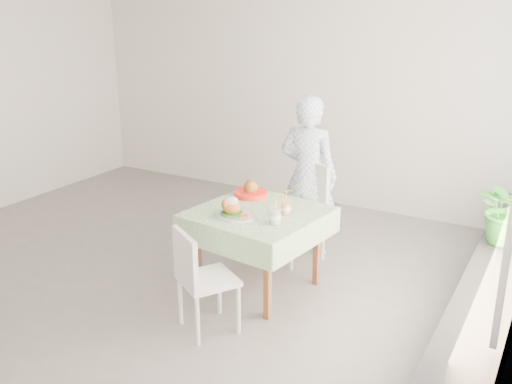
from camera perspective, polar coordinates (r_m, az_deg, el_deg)
The scene contains 12 objects.
floor at distance 5.71m, azimuth -7.52°, elevation -7.34°, with size 6.00×6.00×0.00m, color #5D5A58.
wall_back at distance 7.37m, azimuth 3.91°, elevation 10.01°, with size 6.00×0.02×2.80m, color silver.
window_ledge at distance 4.64m, azimuth 21.87°, elevation -11.49°, with size 0.40×4.80×0.50m, color black.
cafe_table at distance 5.06m, azimuth 0.21°, elevation -4.92°, with size 1.16×1.16×0.74m.
chair_far at distance 5.74m, azimuth 4.09°, elevation -3.77°, with size 0.62×0.62×0.97m.
chair_near at distance 4.54m, azimuth -4.92°, elevation -10.65°, with size 0.55×0.55×0.85m.
diner at distance 5.73m, azimuth 5.23°, elevation 1.61°, with size 0.60×0.39×1.64m, color #87A2D8.
main_dish at distance 4.81m, azimuth -2.26°, elevation -1.84°, with size 0.34×0.34×0.18m.
juice_cup_orange at distance 4.87m, azimuth 2.98°, elevation -1.55°, with size 0.09×0.09×0.26m.
juice_cup_lemonade at distance 4.66m, azimuth 1.93°, elevation -2.38°, with size 0.10×0.10×0.29m.
second_dish at distance 5.32m, azimuth -0.53°, elevation 0.02°, with size 0.31×0.31×0.15m.
potted_plant at distance 5.27m, azimuth 23.95°, elevation -1.54°, with size 0.55×0.48×0.61m, color #287527.
Camera 1 is at (3.16, -4.07, 2.45)m, focal length 40.00 mm.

